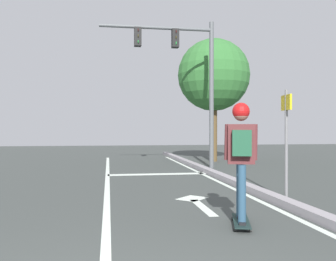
{
  "coord_description": "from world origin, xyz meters",
  "views": [
    {
      "loc": [
        0.03,
        -2.19,
        1.37
      ],
      "look_at": [
        1.24,
        5.3,
        1.35
      ],
      "focal_mm": 39.35,
      "sensor_mm": 36.0,
      "label": 1
    }
  ],
  "objects_px": {
    "skateboard": "(241,221)",
    "roadside_tree": "(214,75)",
    "street_sign_post": "(286,128)",
    "traffic_signal_mast": "(183,64)",
    "skater": "(241,146)"
  },
  "relations": [
    {
      "from": "skater",
      "to": "roadside_tree",
      "type": "height_order",
      "value": "roadside_tree"
    },
    {
      "from": "skateboard",
      "to": "roadside_tree",
      "type": "bearing_deg",
      "value": 75.76
    },
    {
      "from": "traffic_signal_mast",
      "to": "roadside_tree",
      "type": "distance_m",
      "value": 3.29
    },
    {
      "from": "skater",
      "to": "roadside_tree",
      "type": "distance_m",
      "value": 11.06
    },
    {
      "from": "skateboard",
      "to": "skater",
      "type": "xyz_separation_m",
      "value": [
        -0.0,
        -0.02,
        1.07
      ]
    },
    {
      "from": "skateboard",
      "to": "traffic_signal_mast",
      "type": "height_order",
      "value": "traffic_signal_mast"
    },
    {
      "from": "traffic_signal_mast",
      "to": "roadside_tree",
      "type": "bearing_deg",
      "value": 54.86
    },
    {
      "from": "traffic_signal_mast",
      "to": "roadside_tree",
      "type": "height_order",
      "value": "roadside_tree"
    },
    {
      "from": "skateboard",
      "to": "traffic_signal_mast",
      "type": "bearing_deg",
      "value": 84.46
    },
    {
      "from": "roadside_tree",
      "to": "skateboard",
      "type": "bearing_deg",
      "value": -104.24
    },
    {
      "from": "skateboard",
      "to": "street_sign_post",
      "type": "height_order",
      "value": "street_sign_post"
    },
    {
      "from": "skateboard",
      "to": "street_sign_post",
      "type": "xyz_separation_m",
      "value": [
        1.57,
        1.73,
        1.34
      ]
    },
    {
      "from": "traffic_signal_mast",
      "to": "roadside_tree",
      "type": "xyz_separation_m",
      "value": [
        1.89,
        2.69,
        0.02
      ]
    },
    {
      "from": "roadside_tree",
      "to": "street_sign_post",
      "type": "bearing_deg",
      "value": -97.04
    },
    {
      "from": "skater",
      "to": "street_sign_post",
      "type": "height_order",
      "value": "street_sign_post"
    }
  ]
}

